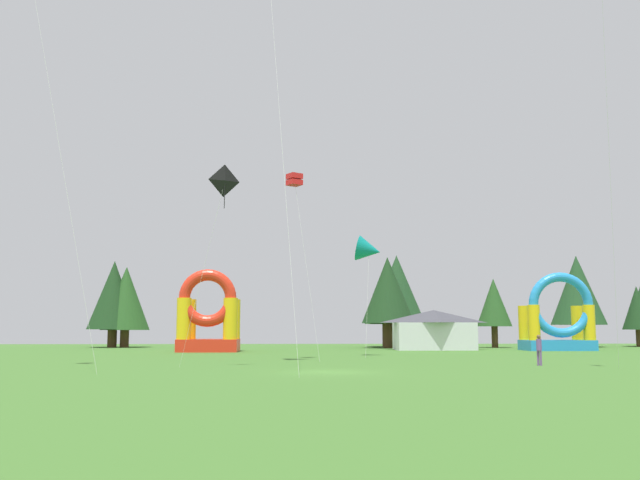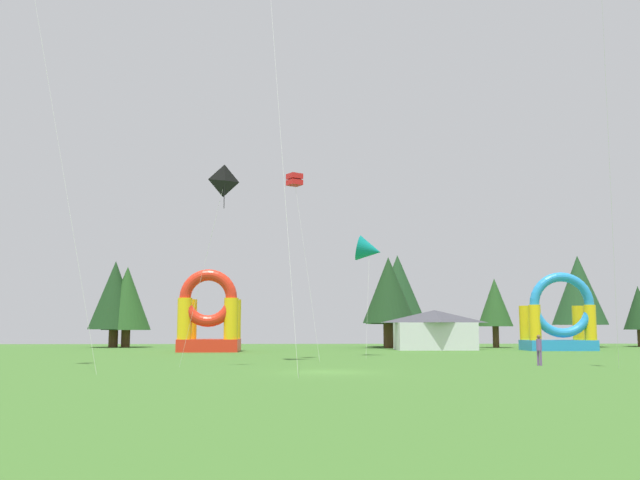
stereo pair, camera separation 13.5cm
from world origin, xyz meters
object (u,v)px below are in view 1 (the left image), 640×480
at_px(kite_teal_delta, 369,250).
at_px(inflatable_blue_arch, 209,321).
at_px(kite_red_box, 294,180).
at_px(festival_tent, 434,330).
at_px(kite_black_diamond, 225,183).
at_px(inflatable_red_slide, 559,322).
at_px(person_midfield, 539,347).

xyz_separation_m(kite_teal_delta, inflatable_blue_arch, (-13.28, 10.51, -5.31)).
xyz_separation_m(kite_red_box, festival_tent, (13.74, 20.81, -10.31)).
relative_size(kite_teal_delta, kite_black_diamond, 0.85).
bearing_deg(festival_tent, inflatable_red_slide, -13.06).
height_order(kite_black_diamond, inflatable_blue_arch, kite_black_diamond).
bearing_deg(inflatable_red_slide, festival_tent, 166.94).
bearing_deg(kite_black_diamond, inflatable_red_slide, 43.47).
height_order(kite_teal_delta, person_midfield, kite_teal_delta).
xyz_separation_m(kite_red_box, inflatable_red_slide, (25.07, 18.18, -9.59)).
distance_m(kite_black_diamond, inflatable_red_slide, 40.56).
bearing_deg(kite_black_diamond, person_midfield, 5.22).
relative_size(inflatable_red_slide, festival_tent, 0.97).
distance_m(kite_teal_delta, kite_black_diamond, 17.85).
bearing_deg(person_midfield, festival_tent, -40.24).
relative_size(inflatable_blue_arch, inflatable_red_slide, 1.00).
height_order(kite_teal_delta, inflatable_red_slide, kite_teal_delta).
xyz_separation_m(kite_teal_delta, kite_black_diamond, (-9.62, -14.89, 2.05)).
distance_m(kite_red_box, festival_tent, 26.98).
height_order(person_midfield, festival_tent, festival_tent).
distance_m(person_midfield, inflatable_red_slide, 28.16).
xyz_separation_m(person_midfield, inflatable_blue_arch, (-21.45, 23.78, 1.68)).
height_order(kite_teal_delta, kite_red_box, kite_red_box).
bearing_deg(kite_red_box, kite_teal_delta, 44.42).
distance_m(kite_red_box, inflatable_red_slide, 32.42).
distance_m(inflatable_blue_arch, festival_tent, 21.79).
relative_size(kite_black_diamond, inflatable_blue_arch, 1.48).
bearing_deg(festival_tent, inflatable_blue_arch, -167.65).
bearing_deg(inflatable_red_slide, person_midfield, -113.36).
bearing_deg(person_midfield, kite_black_diamond, 54.62).
bearing_deg(festival_tent, person_midfield, -89.64).
bearing_deg(inflatable_blue_arch, person_midfield, -47.94).
distance_m(kite_teal_delta, inflatable_blue_arch, 17.75).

